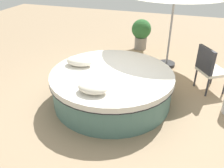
{
  "coord_description": "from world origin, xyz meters",
  "views": [
    {
      "loc": [
        -1.25,
        3.8,
        2.64
      ],
      "look_at": [
        0.0,
        0.0,
        0.38
      ],
      "focal_mm": 37.69,
      "sensor_mm": 36.0,
      "label": 1
    }
  ],
  "objects_px": {
    "throw_pillow_1": "(93,88)",
    "patio_chair": "(209,67)",
    "round_bed": "(112,86)",
    "throw_pillow_0": "(79,61)",
    "planter": "(141,32)"
  },
  "relations": [
    {
      "from": "round_bed",
      "to": "patio_chair",
      "type": "relative_size",
      "value": 2.42
    },
    {
      "from": "round_bed",
      "to": "planter",
      "type": "bearing_deg",
      "value": -88.56
    },
    {
      "from": "round_bed",
      "to": "patio_chair",
      "type": "bearing_deg",
      "value": -150.49
    },
    {
      "from": "patio_chair",
      "to": "planter",
      "type": "bearing_deg",
      "value": -170.29
    },
    {
      "from": "round_bed",
      "to": "planter",
      "type": "height_order",
      "value": "planter"
    },
    {
      "from": "round_bed",
      "to": "throw_pillow_0",
      "type": "height_order",
      "value": "throw_pillow_0"
    },
    {
      "from": "planter",
      "to": "throw_pillow_0",
      "type": "bearing_deg",
      "value": 77.62
    },
    {
      "from": "round_bed",
      "to": "planter",
      "type": "xyz_separation_m",
      "value": [
        0.08,
        -3.05,
        0.21
      ]
    },
    {
      "from": "throw_pillow_0",
      "to": "patio_chair",
      "type": "height_order",
      "value": "patio_chair"
    },
    {
      "from": "throw_pillow_1",
      "to": "patio_chair",
      "type": "distance_m",
      "value": 2.58
    },
    {
      "from": "planter",
      "to": "patio_chair",
      "type": "bearing_deg",
      "value": 132.33
    },
    {
      "from": "planter",
      "to": "throw_pillow_1",
      "type": "bearing_deg",
      "value": 90.07
    },
    {
      "from": "patio_chair",
      "to": "planter",
      "type": "height_order",
      "value": "patio_chair"
    },
    {
      "from": "round_bed",
      "to": "throw_pillow_0",
      "type": "xyz_separation_m",
      "value": [
        0.72,
        -0.1,
        0.4
      ]
    },
    {
      "from": "throw_pillow_0",
      "to": "planter",
      "type": "xyz_separation_m",
      "value": [
        -0.65,
        -2.95,
        -0.19
      ]
    }
  ]
}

